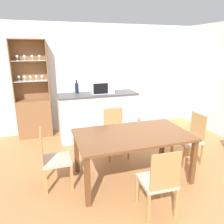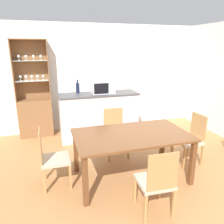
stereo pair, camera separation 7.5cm
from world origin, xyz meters
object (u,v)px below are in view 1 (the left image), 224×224
dining_chair_side_left_far (53,159)px  microwave (102,87)px  wine_bottle (77,88)px  dining_table (133,139)px  display_cabinet (34,110)px  dining_chair_head_near (158,181)px  dining_chair_side_right_far (190,139)px  dining_chair_head_far (115,133)px

dining_chair_side_left_far → microwave: microwave is taller
microwave → wine_bottle: 0.55m
dining_table → microwave: bearing=89.6°
dining_table → dining_chair_side_left_far: bearing=172.8°
display_cabinet → dining_table: (1.47, -2.29, 0.03)m
dining_table → dining_chair_head_near: bearing=-90.1°
dining_chair_side_right_far → wine_bottle: size_ratio=3.02×
dining_chair_head_near → microwave: (0.01, 2.61, 0.72)m
dining_table → dining_chair_side_right_far: size_ratio=1.93×
dining_table → display_cabinet: bearing=122.7°
dining_chair_head_far → wine_bottle: 1.44m
display_cabinet → dining_chair_head_far: (1.47, -1.47, -0.19)m
dining_chair_side_left_far → dining_table: bearing=83.1°
dining_chair_side_right_far → microwave: size_ratio=1.78×
dining_chair_head_far → dining_chair_side_right_far: size_ratio=1.00×
display_cabinet → dining_chair_head_far: size_ratio=2.45×
display_cabinet → microwave: (1.48, -0.50, 0.53)m
dining_chair_head_near → microwave: bearing=92.3°
dining_table → dining_chair_side_right_far: (1.18, 0.15, -0.22)m
display_cabinet → wine_bottle: 1.13m
dining_chair_head_far → dining_chair_side_right_far: bearing=152.0°
display_cabinet → dining_chair_side_right_far: (2.65, -2.14, -0.19)m
dining_chair_head_far → dining_chair_side_left_far: (-1.18, -0.67, 0.00)m
dining_chair_side_right_far → dining_chair_head_far: bearing=58.7°
display_cabinet → wine_bottle: size_ratio=7.39×
microwave → wine_bottle: (-0.53, 0.17, -0.02)m
dining_chair_side_right_far → wine_bottle: bearing=41.3°
wine_bottle → dining_chair_head_far: bearing=-65.8°
dining_chair_head_far → dining_chair_head_near: size_ratio=1.00×
dining_chair_head_near → microwave: size_ratio=1.78×
dining_table → dining_chair_head_far: size_ratio=1.93×
display_cabinet → dining_chair_side_left_far: bearing=-82.3°
dining_chair_head_near → microwave: microwave is taller
dining_chair_head_far → dining_chair_side_right_far: 1.35m
dining_chair_side_right_far → dining_chair_side_left_far: size_ratio=1.00×
display_cabinet → dining_chair_side_right_far: 3.41m
dining_chair_head_near → wine_bottle: size_ratio=3.02×
dining_chair_side_right_far → microwave: bearing=33.6°
display_cabinet → dining_chair_side_left_far: (0.29, -2.14, -0.19)m
display_cabinet → dining_chair_side_left_far: size_ratio=2.45×
display_cabinet → microwave: display_cabinet is taller
dining_chair_side_right_far → dining_chair_side_left_far: 2.36m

